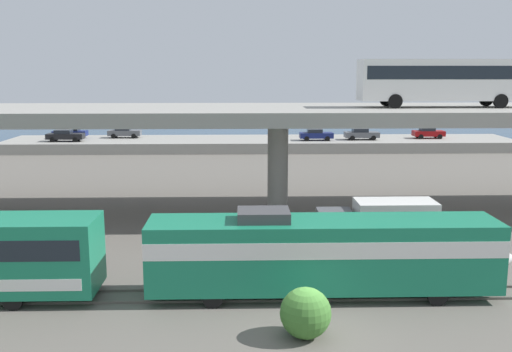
{
  "coord_description": "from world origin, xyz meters",
  "views": [
    {
      "loc": [
        -2.73,
        -22.07,
        10.61
      ],
      "look_at": [
        -1.68,
        17.07,
        3.35
      ],
      "focal_mm": 40.96,
      "sensor_mm": 36.0,
      "label": 1
    }
  ],
  "objects_px": {
    "service_truck_west": "(380,224)",
    "parked_car_5": "(316,134)",
    "parked_car_0": "(361,134)",
    "parked_car_4": "(70,133)",
    "parked_car_3": "(124,132)",
    "parked_car_1": "(428,133)",
    "train_locomotive": "(340,251)",
    "transit_bus_on_overpass": "(444,78)",
    "parked_car_2": "(65,135)"
  },
  "relations": [
    {
      "from": "parked_car_2",
      "to": "parked_car_4",
      "type": "height_order",
      "value": "same"
    },
    {
      "from": "parked_car_3",
      "to": "parked_car_2",
      "type": "bearing_deg",
      "value": -150.93
    },
    {
      "from": "parked_car_3",
      "to": "transit_bus_on_overpass",
      "type": "bearing_deg",
      "value": -50.78
    },
    {
      "from": "parked_car_5",
      "to": "parked_car_1",
      "type": "bearing_deg",
      "value": 6.89
    },
    {
      "from": "train_locomotive",
      "to": "service_truck_west",
      "type": "relative_size",
      "value": 2.56
    },
    {
      "from": "transit_bus_on_overpass",
      "to": "parked_car_0",
      "type": "relative_size",
      "value": 2.7
    },
    {
      "from": "train_locomotive",
      "to": "parked_car_3",
      "type": "relative_size",
      "value": 4.01
    },
    {
      "from": "parked_car_3",
      "to": "parked_car_4",
      "type": "xyz_separation_m",
      "value": [
        -7.09,
        -0.46,
        0.0
      ]
    },
    {
      "from": "train_locomotive",
      "to": "transit_bus_on_overpass",
      "type": "height_order",
      "value": "transit_bus_on_overpass"
    },
    {
      "from": "parked_car_1",
      "to": "parked_car_3",
      "type": "height_order",
      "value": "same"
    },
    {
      "from": "parked_car_3",
      "to": "parked_car_4",
      "type": "distance_m",
      "value": 7.1
    },
    {
      "from": "parked_car_5",
      "to": "parked_car_0",
      "type": "bearing_deg",
      "value": 5.56
    },
    {
      "from": "parked_car_1",
      "to": "parked_car_2",
      "type": "height_order",
      "value": "same"
    },
    {
      "from": "parked_car_0",
      "to": "parked_car_1",
      "type": "relative_size",
      "value": 1.09
    },
    {
      "from": "train_locomotive",
      "to": "parked_car_5",
      "type": "distance_m",
      "value": 49.41
    },
    {
      "from": "service_truck_west",
      "to": "parked_car_5",
      "type": "xyz_separation_m",
      "value": [
        1.71,
        42.5,
        0.48
      ]
    },
    {
      "from": "parked_car_4",
      "to": "parked_car_3",
      "type": "bearing_deg",
      "value": -176.26
    },
    {
      "from": "parked_car_2",
      "to": "parked_car_3",
      "type": "height_order",
      "value": "same"
    },
    {
      "from": "train_locomotive",
      "to": "parked_car_0",
      "type": "relative_size",
      "value": 3.91
    },
    {
      "from": "transit_bus_on_overpass",
      "to": "parked_car_2",
      "type": "height_order",
      "value": "transit_bus_on_overpass"
    },
    {
      "from": "parked_car_0",
      "to": "parked_car_2",
      "type": "bearing_deg",
      "value": -178.84
    },
    {
      "from": "parked_car_1",
      "to": "parked_car_0",
      "type": "bearing_deg",
      "value": -172.24
    },
    {
      "from": "parked_car_4",
      "to": "parked_car_0",
      "type": "bearing_deg",
      "value": 176.22
    },
    {
      "from": "service_truck_west",
      "to": "parked_car_4",
      "type": "distance_m",
      "value": 55.08
    },
    {
      "from": "transit_bus_on_overpass",
      "to": "parked_car_5",
      "type": "xyz_separation_m",
      "value": [
        -4.72,
        33.38,
        -7.77
      ]
    },
    {
      "from": "parked_car_3",
      "to": "parked_car_5",
      "type": "distance_m",
      "value": 25.72
    },
    {
      "from": "parked_car_1",
      "to": "parked_car_3",
      "type": "distance_m",
      "value": 40.81
    },
    {
      "from": "parked_car_4",
      "to": "parked_car_1",
      "type": "bearing_deg",
      "value": 178.46
    },
    {
      "from": "parked_car_3",
      "to": "parked_car_5",
      "type": "xyz_separation_m",
      "value": [
        25.46,
        -3.6,
        -0.0
      ]
    },
    {
      "from": "parked_car_3",
      "to": "parked_car_4",
      "type": "height_order",
      "value": "same"
    },
    {
      "from": "train_locomotive",
      "to": "transit_bus_on_overpass",
      "type": "bearing_deg",
      "value": 57.86
    },
    {
      "from": "transit_bus_on_overpass",
      "to": "parked_car_5",
      "type": "relative_size",
      "value": 2.78
    },
    {
      "from": "parked_car_0",
      "to": "parked_car_2",
      "type": "distance_m",
      "value": 38.35
    },
    {
      "from": "transit_bus_on_overpass",
      "to": "parked_car_0",
      "type": "xyz_separation_m",
      "value": [
        1.34,
        33.97,
        -7.77
      ]
    },
    {
      "from": "service_truck_west",
      "to": "parked_car_2",
      "type": "height_order",
      "value": "service_truck_west"
    },
    {
      "from": "transit_bus_on_overpass",
      "to": "parked_car_1",
      "type": "bearing_deg",
      "value": 73.27
    },
    {
      "from": "service_truck_west",
      "to": "parked_car_2",
      "type": "xyz_separation_m",
      "value": [
        -30.57,
        42.31,
        0.48
      ]
    },
    {
      "from": "parked_car_0",
      "to": "parked_car_3",
      "type": "height_order",
      "value": "same"
    },
    {
      "from": "parked_car_1",
      "to": "parked_car_2",
      "type": "distance_m",
      "value": 47.64
    },
    {
      "from": "parked_car_0",
      "to": "parked_car_4",
      "type": "distance_m",
      "value": 38.69
    },
    {
      "from": "parked_car_1",
      "to": "parked_car_4",
      "type": "relative_size",
      "value": 0.92
    },
    {
      "from": "parked_car_1",
      "to": "parked_car_3",
      "type": "relative_size",
      "value": 0.94
    },
    {
      "from": "parked_car_2",
      "to": "parked_car_3",
      "type": "distance_m",
      "value": 7.81
    },
    {
      "from": "service_truck_west",
      "to": "parked_car_3",
      "type": "height_order",
      "value": "service_truck_west"
    },
    {
      "from": "train_locomotive",
      "to": "parked_car_3",
      "type": "xyz_separation_m",
      "value": [
        -20.28,
        52.74,
        -0.08
      ]
    },
    {
      "from": "parked_car_0",
      "to": "parked_car_4",
      "type": "height_order",
      "value": "same"
    },
    {
      "from": "parked_car_3",
      "to": "service_truck_west",
      "type": "bearing_deg",
      "value": -62.75
    },
    {
      "from": "parked_car_3",
      "to": "train_locomotive",
      "type": "bearing_deg",
      "value": -68.97
    },
    {
      "from": "parked_car_4",
      "to": "parked_car_2",
      "type": "bearing_deg",
      "value": 94.52
    },
    {
      "from": "parked_car_1",
      "to": "parked_car_4",
      "type": "bearing_deg",
      "value": 178.46
    }
  ]
}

